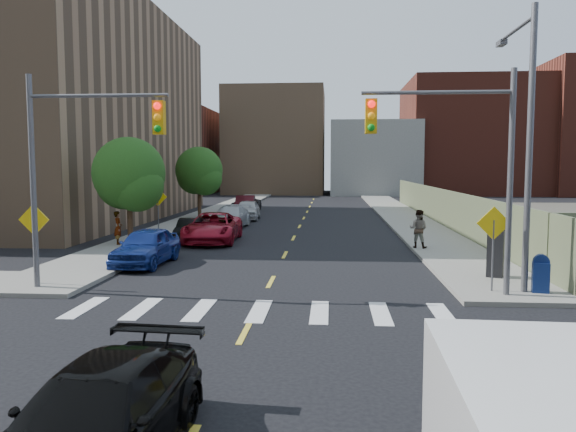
% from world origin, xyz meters
% --- Properties ---
extents(ground, '(160.00, 160.00, 0.00)m').
position_xyz_m(ground, '(0.00, 0.00, 0.00)').
color(ground, black).
rests_on(ground, ground).
extents(sidewalk_nw, '(3.50, 73.00, 0.15)m').
position_xyz_m(sidewalk_nw, '(-7.75, 41.50, 0.07)').
color(sidewalk_nw, gray).
rests_on(sidewalk_nw, ground).
extents(sidewalk_ne, '(3.50, 73.00, 0.15)m').
position_xyz_m(sidewalk_ne, '(7.75, 41.50, 0.07)').
color(sidewalk_ne, gray).
rests_on(sidewalk_ne, ground).
extents(fence_north, '(0.12, 44.00, 2.50)m').
position_xyz_m(fence_north, '(9.60, 28.00, 1.25)').
color(fence_north, '#6A724F').
rests_on(fence_north, ground).
extents(building_nw, '(22.00, 30.00, 16.00)m').
position_xyz_m(building_nw, '(-22.00, 30.00, 8.00)').
color(building_nw, '#8C6B4C').
rests_on(building_nw, ground).
extents(bg_bldg_west, '(14.00, 18.00, 12.00)m').
position_xyz_m(bg_bldg_west, '(-22.00, 70.00, 6.00)').
color(bg_bldg_west, '#592319').
rests_on(bg_bldg_west, ground).
extents(bg_bldg_midwest, '(14.00, 16.00, 15.00)m').
position_xyz_m(bg_bldg_midwest, '(-6.00, 72.00, 7.50)').
color(bg_bldg_midwest, '#8C6B4C').
rests_on(bg_bldg_midwest, ground).
extents(bg_bldg_center, '(12.00, 16.00, 10.00)m').
position_xyz_m(bg_bldg_center, '(8.00, 70.00, 5.00)').
color(bg_bldg_center, gray).
rests_on(bg_bldg_center, ground).
extents(bg_bldg_east, '(18.00, 18.00, 16.00)m').
position_xyz_m(bg_bldg_east, '(22.00, 72.00, 8.00)').
color(bg_bldg_east, '#592319').
rests_on(bg_bldg_east, ground).
extents(signal_nw, '(4.59, 0.30, 7.00)m').
position_xyz_m(signal_nw, '(-5.98, 6.00, 4.53)').
color(signal_nw, '#59595E').
rests_on(signal_nw, ground).
extents(signal_ne, '(4.59, 0.30, 7.00)m').
position_xyz_m(signal_ne, '(5.98, 6.00, 4.53)').
color(signal_ne, '#59595E').
rests_on(signal_ne, ground).
extents(streetlight_ne, '(0.25, 3.70, 9.00)m').
position_xyz_m(streetlight_ne, '(8.20, 6.90, 5.22)').
color(streetlight_ne, '#59595E').
rests_on(streetlight_ne, ground).
extents(warn_sign_nw, '(1.06, 0.06, 2.83)m').
position_xyz_m(warn_sign_nw, '(-7.80, 6.50, 1.99)').
color(warn_sign_nw, '#59595E').
rests_on(warn_sign_nw, ground).
extents(warn_sign_ne, '(1.06, 0.06, 2.83)m').
position_xyz_m(warn_sign_ne, '(7.20, 6.50, 1.99)').
color(warn_sign_ne, '#59595E').
rests_on(warn_sign_ne, ground).
extents(warn_sign_midwest, '(1.06, 0.06, 2.83)m').
position_xyz_m(warn_sign_midwest, '(-7.80, 20.00, 1.99)').
color(warn_sign_midwest, '#59595E').
rests_on(warn_sign_midwest, ground).
extents(tree_west_near, '(3.66, 3.64, 5.52)m').
position_xyz_m(tree_west_near, '(-8.00, 16.05, 3.48)').
color(tree_west_near, '#332114').
rests_on(tree_west_near, ground).
extents(tree_west_far, '(3.66, 3.64, 5.52)m').
position_xyz_m(tree_west_far, '(-8.00, 31.05, 3.48)').
color(tree_west_far, '#332114').
rests_on(tree_west_far, ground).
extents(parked_car_blue, '(2.00, 4.59, 1.54)m').
position_xyz_m(parked_car_blue, '(-5.50, 10.99, 0.77)').
color(parked_car_blue, navy).
rests_on(parked_car_blue, ground).
extents(parked_car_black, '(1.58, 3.81, 1.23)m').
position_xyz_m(parked_car_black, '(-5.50, 18.35, 0.61)').
color(parked_car_black, black).
rests_on(parked_car_black, ground).
extents(parked_car_red, '(2.82, 5.76, 1.58)m').
position_xyz_m(parked_car_red, '(-4.20, 17.97, 0.79)').
color(parked_car_red, maroon).
rests_on(parked_car_red, ground).
extents(parked_car_silver, '(2.32, 5.09, 1.44)m').
position_xyz_m(parked_car_silver, '(-4.49, 24.70, 0.72)').
color(parked_car_silver, '#AEB2B6').
rests_on(parked_car_silver, ground).
extents(parked_car_white, '(2.00, 4.48, 1.50)m').
position_xyz_m(parked_car_white, '(-4.20, 30.52, 0.75)').
color(parked_car_white, '#B4B4B4').
rests_on(parked_car_white, ground).
extents(parked_car_maroon, '(1.90, 4.61, 1.49)m').
position_xyz_m(parked_car_maroon, '(-5.32, 36.64, 0.74)').
color(parked_car_maroon, '#3A0B11').
rests_on(parked_car_maroon, ground).
extents(parked_car_grey, '(2.34, 4.67, 1.27)m').
position_xyz_m(parked_car_grey, '(-5.47, 38.16, 0.64)').
color(parked_car_grey, black).
rests_on(parked_car_grey, ground).
extents(black_sedan, '(2.25, 4.86, 1.37)m').
position_xyz_m(black_sedan, '(-1.05, -4.30, 0.69)').
color(black_sedan, black).
rests_on(black_sedan, ground).
extents(mailbox, '(0.56, 0.47, 1.20)m').
position_xyz_m(mailbox, '(8.65, 6.39, 0.73)').
color(mailbox, navy).
rests_on(mailbox, sidewalk_ne).
extents(payphone, '(0.68, 0.62, 1.85)m').
position_xyz_m(payphone, '(7.94, 8.78, 1.07)').
color(payphone, black).
rests_on(payphone, sidewalk_ne).
extents(pedestrian_west, '(0.57, 0.70, 1.67)m').
position_xyz_m(pedestrian_west, '(-8.54, 15.76, 0.98)').
color(pedestrian_west, gray).
rests_on(pedestrian_west, sidewalk_nw).
extents(pedestrian_east, '(1.10, 1.00, 1.84)m').
position_xyz_m(pedestrian_east, '(6.30, 15.71, 1.07)').
color(pedestrian_east, gray).
rests_on(pedestrian_east, sidewalk_ne).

